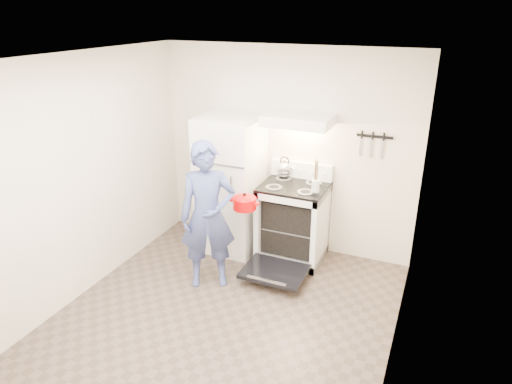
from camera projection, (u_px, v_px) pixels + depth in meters
floor at (221, 321)px, 4.51m from camera, size 3.60×3.60×0.00m
back_wall at (286, 151)px, 5.57m from camera, size 3.20×0.02×2.50m
refrigerator at (231, 184)px, 5.63m from camera, size 0.70×0.70×1.70m
stove_body at (293, 223)px, 5.51m from camera, size 0.76×0.65×0.92m
cooktop at (294, 187)px, 5.33m from camera, size 0.76×0.65×0.03m
backsplash at (302, 170)px, 5.53m from camera, size 0.76×0.07×0.20m
oven_door at (275, 271)px, 5.13m from camera, size 0.70×0.54×0.04m
oven_rack at (293, 225)px, 5.51m from camera, size 0.60×0.52×0.01m
range_hood at (298, 120)px, 5.10m from camera, size 0.76×0.50×0.12m
knife_strip at (375, 136)px, 5.06m from camera, size 0.40×0.02×0.03m
pizza_stone at (297, 225)px, 5.47m from camera, size 0.32×0.32×0.02m
tea_kettle at (284, 167)px, 5.53m from camera, size 0.22×0.18×0.26m
utensil_jar at (316, 186)px, 5.05m from camera, size 0.11×0.11×0.13m
person at (208, 216)px, 4.85m from camera, size 0.71×0.63×1.64m
dutch_oven at (244, 203)px, 5.04m from camera, size 0.33×0.26×0.22m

